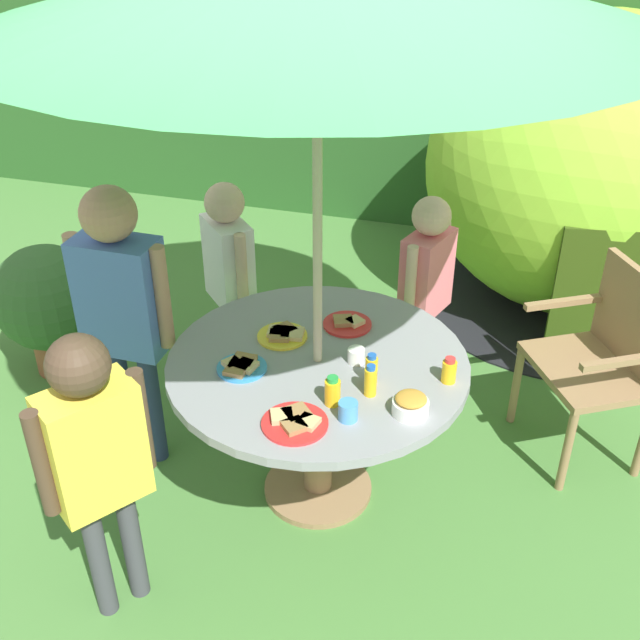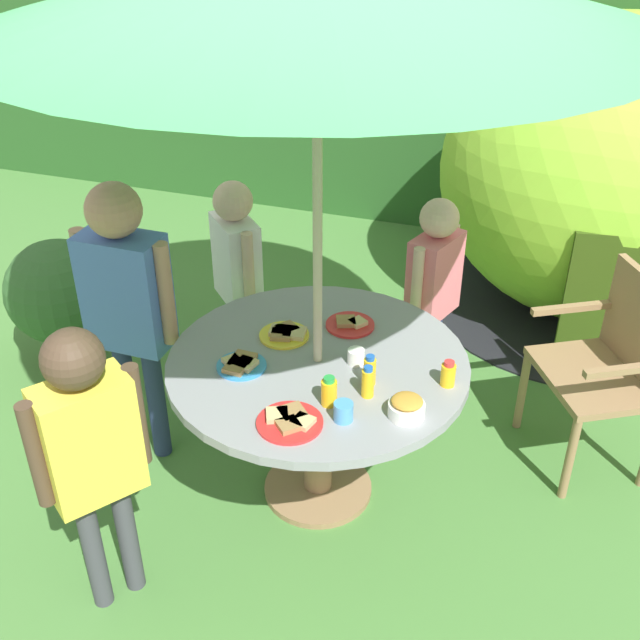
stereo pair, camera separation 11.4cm
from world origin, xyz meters
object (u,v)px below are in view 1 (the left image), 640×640
juice_bottle_near_right (371,369)px  juice_bottle_far_right (333,391)px  plate_center_back (283,334)px  child_in_white_shirt (229,262)px  wooden_chair (606,353)px  garden_table (318,385)px  juice_bottle_near_left (449,371)px  cup_far (356,356)px  plate_far_left (241,366)px  child_in_pink_shirt (427,273)px  plate_front_edge (347,323)px  snack_bowl (411,405)px  plate_mid_right (295,421)px  potted_plant (48,301)px  juice_bottle_center_front (370,381)px  dome_tent (589,169)px  child_in_yellow_shirt (95,447)px  cup_near (348,411)px  child_in_blue_shirt (121,296)px

juice_bottle_near_right → juice_bottle_far_right: bearing=-122.0°
plate_center_back → child_in_white_shirt: bearing=130.4°
wooden_chair → garden_table: bearing=-90.0°
juice_bottle_near_left → juice_bottle_far_right: juice_bottle_far_right is taller
plate_center_back → cup_far: cup_far is taller
garden_table → plate_far_left: size_ratio=6.15×
child_in_pink_shirt → plate_front_edge: 0.64m
plate_center_back → juice_bottle_near_left: size_ratio=1.97×
snack_bowl → plate_mid_right: snack_bowl is taller
child_in_white_shirt → plate_front_edge: bearing=17.0°
child_in_pink_shirt → juice_bottle_near_right: size_ratio=8.62×
garden_table → potted_plant: (-1.65, 0.52, -0.16)m
juice_bottle_center_front → potted_plant: bearing=160.2°
juice_bottle_center_front → cup_far: size_ratio=1.93×
plate_mid_right → juice_bottle_near_right: 0.39m
child_in_pink_shirt → plate_far_left: bearing=-10.3°
plate_center_back → juice_bottle_near_right: 0.48m
garden_table → child_in_pink_shirt: child_in_pink_shirt is taller
potted_plant → juice_bottle_far_right: bearing=-23.7°
child_in_pink_shirt → garden_table: bearing=-0.0°
dome_tent → child_in_yellow_shirt: (-1.59, -2.89, -0.10)m
child_in_pink_shirt → snack_bowl: bearing=25.2°
juice_bottle_center_front → child_in_pink_shirt: bearing=87.5°
dome_tent → cup_near: size_ratio=30.36×
child_in_white_shirt → cup_near: size_ratio=15.51×
dome_tent → juice_bottle_near_right: dome_tent is taller
plate_far_left → potted_plant: bearing=154.0°
garden_table → juice_bottle_near_right: (0.24, -0.09, 0.19)m
plate_far_left → plate_center_back: bearing=72.3°
wooden_chair → dome_tent: size_ratio=0.41×
juice_bottle_center_front → wooden_chair: bearing=42.6°
child_in_white_shirt → child_in_blue_shirt: child_in_blue_shirt is taller
wooden_chair → potted_plant: (-2.81, -0.15, -0.10)m
dome_tent → child_in_white_shirt: size_ratio=1.96×
snack_bowl → cup_near: bearing=-155.8°
juice_bottle_near_left → plate_front_edge: bearing=148.8°
garden_table → child_in_blue_shirt: 0.91m
wooden_chair → plate_front_edge: size_ratio=4.37×
wooden_chair → snack_bowl: size_ratio=6.79×
potted_plant → cup_near: size_ratio=10.00×
child_in_white_shirt → cup_far: bearing=7.0°
plate_front_edge → plate_far_left: 0.54m
garden_table → wooden_chair: size_ratio=1.33×
plate_front_edge → juice_bottle_far_right: 0.56m
child_in_yellow_shirt → juice_bottle_center_front: child_in_yellow_shirt is taller
child_in_white_shirt → juice_bottle_far_right: size_ratio=9.51×
garden_table → child_in_white_shirt: size_ratio=1.07×
juice_bottle_near_right → dome_tent: bearing=70.0°
plate_center_back → plate_front_edge: 0.29m
plate_center_back → child_in_yellow_shirt: bearing=-112.0°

